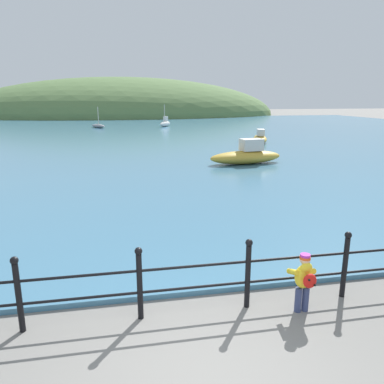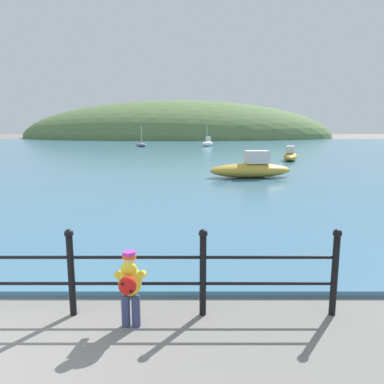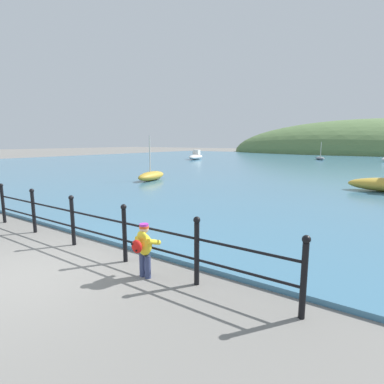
# 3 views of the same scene
# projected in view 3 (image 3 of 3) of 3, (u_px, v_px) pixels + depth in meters

# --- Properties ---
(ground_plane) EXTENTS (200.00, 200.00, 0.00)m
(ground_plane) POSITION_uv_depth(u_px,v_px,m) (25.00, 274.00, 5.56)
(ground_plane) COLOR slate
(water) EXTENTS (80.00, 60.00, 0.10)m
(water) POSITION_uv_depth(u_px,v_px,m) (335.00, 165.00, 31.50)
(water) COLOR teal
(water) RESTS_ON ground
(far_hillside) EXTENTS (58.46, 32.16, 14.02)m
(far_hillside) POSITION_uv_depth(u_px,v_px,m) (368.00, 154.00, 61.91)
(far_hillside) COLOR #567542
(far_hillside) RESTS_ON ground
(iron_railing) EXTENTS (8.95, 0.12, 1.21)m
(iron_railing) POSITION_uv_depth(u_px,v_px,m) (97.00, 225.00, 6.56)
(iron_railing) COLOR black
(iron_railing) RESTS_ON ground
(child_in_coat) EXTENTS (0.38, 0.53, 1.00)m
(child_in_coat) POSITION_uv_depth(u_px,v_px,m) (144.00, 246.00, 5.34)
(child_in_coat) COLOR navy
(child_in_coat) RESTS_ON ground
(boat_mid_harbor) EXTENTS (1.90, 2.34, 2.28)m
(boat_mid_harbor) POSITION_uv_depth(u_px,v_px,m) (320.00, 158.00, 39.06)
(boat_mid_harbor) COLOR gray
(boat_mid_harbor) RESTS_ON water
(boat_green_fishing) EXTENTS (1.42, 2.83, 2.71)m
(boat_green_fishing) POSITION_uv_depth(u_px,v_px,m) (151.00, 176.00, 18.31)
(boat_green_fishing) COLOR gold
(boat_green_fishing) RESTS_ON water
(boat_blue_hull) EXTENTS (2.85, 4.93, 1.25)m
(boat_blue_hull) POSITION_uv_depth(u_px,v_px,m) (196.00, 156.00, 40.22)
(boat_blue_hull) COLOR silver
(boat_blue_hull) RESTS_ON water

